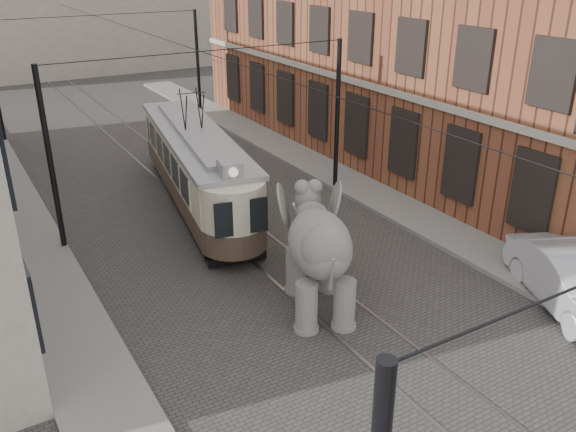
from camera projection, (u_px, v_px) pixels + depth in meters
ground at (306, 284)px, 17.74m from camera, size 120.00×120.00×0.00m
tram_rails at (306, 284)px, 17.74m from camera, size 1.54×80.00×0.02m
sidewalk_right at (455, 237)px, 20.51m from camera, size 2.00×60.00×0.15m
sidewalk_left at (80, 351)px, 14.68m from camera, size 2.00×60.00×0.15m
brick_building at (406, 22)px, 27.53m from camera, size 8.00×26.00×12.00m
catenary at (223, 144)px, 20.37m from camera, size 11.00×30.20×6.00m
tram at (195, 150)px, 22.56m from camera, size 4.09×11.16×4.34m
elephant at (319, 259)px, 15.95m from camera, size 4.52×5.70×3.07m
parked_car at (573, 282)px, 16.27m from camera, size 3.55×5.17×1.61m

